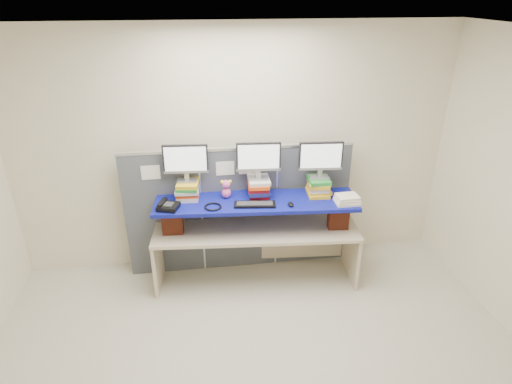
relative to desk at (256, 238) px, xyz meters
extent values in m
cube|color=#F0E4C5|center=(-0.15, -1.47, 0.85)|extent=(5.00, 4.00, 2.80)
cube|color=beige|center=(-0.15, -1.47, -0.54)|extent=(5.00, 4.00, 0.01)
cube|color=white|center=(-0.15, -1.47, 2.25)|extent=(5.00, 4.00, 0.01)
cube|color=#444951|center=(-1.02, 0.31, 0.20)|extent=(0.85, 0.05, 1.50)
cube|color=#444951|center=(-0.15, 0.31, 0.20)|extent=(0.85, 0.05, 1.50)
cube|color=#444951|center=(0.72, 0.31, 0.20)|extent=(0.85, 0.05, 1.50)
cube|color=silver|center=(-0.15, 0.31, 0.97)|extent=(2.60, 0.06, 0.03)
cube|color=white|center=(-1.10, 0.28, 0.75)|extent=(0.20, 0.00, 0.16)
cube|color=white|center=(-0.30, 0.28, 0.75)|extent=(0.20, 0.00, 0.16)
cube|color=white|center=(-0.05, 0.28, 0.75)|extent=(0.20, 0.00, 0.16)
cube|color=white|center=(0.75, 0.28, 0.75)|extent=(0.20, 0.00, 0.16)
cube|color=beige|center=(0.00, 0.00, 0.12)|extent=(2.29, 0.84, 0.04)
cube|color=beige|center=(-1.10, 0.09, -0.22)|extent=(0.09, 0.61, 0.65)
cube|color=beige|center=(1.10, -0.09, -0.22)|extent=(0.09, 0.61, 0.65)
cube|color=maroon|center=(-0.90, 0.03, 0.29)|extent=(0.23, 0.14, 0.30)
cube|color=maroon|center=(0.89, -0.13, 0.29)|extent=(0.23, 0.14, 0.30)
cube|color=#0A086D|center=(0.00, 0.00, 0.46)|extent=(2.20, 0.72, 0.04)
cube|color=#BCB9B3|center=(-0.72, 0.17, 0.50)|extent=(0.25, 0.29, 0.04)
cube|color=#E64A15|center=(-0.72, 0.18, 0.54)|extent=(0.26, 0.28, 0.04)
cube|color=#BCB9B3|center=(-0.72, 0.18, 0.58)|extent=(0.27, 0.31, 0.03)
cube|color=#22812D|center=(-0.71, 0.18, 0.62)|extent=(0.26, 0.32, 0.03)
cube|color=gold|center=(-0.71, 0.17, 0.65)|extent=(0.26, 0.31, 0.04)
cube|color=maroon|center=(0.05, 0.13, 0.50)|extent=(0.24, 0.28, 0.05)
cube|color=navy|center=(0.04, 0.11, 0.54)|extent=(0.24, 0.30, 0.04)
cube|color=maroon|center=(0.04, 0.13, 0.59)|extent=(0.24, 0.31, 0.04)
cube|color=#E64A15|center=(0.04, 0.11, 0.63)|extent=(0.25, 0.31, 0.04)
cube|color=#BCB9B3|center=(0.05, 0.12, 0.66)|extent=(0.24, 0.30, 0.03)
cube|color=gold|center=(0.69, 0.05, 0.50)|extent=(0.24, 0.29, 0.04)
cube|color=gold|center=(0.71, 0.06, 0.53)|extent=(0.24, 0.28, 0.03)
cube|color=#BCB9B3|center=(0.70, 0.06, 0.57)|extent=(0.25, 0.29, 0.04)
cube|color=gold|center=(0.70, 0.06, 0.61)|extent=(0.26, 0.31, 0.05)
cube|color=#22812D|center=(0.70, 0.05, 0.65)|extent=(0.23, 0.27, 0.04)
cube|color=#939297|center=(-0.72, 0.18, 0.68)|extent=(0.22, 0.15, 0.01)
cube|color=#939297|center=(-0.72, 0.18, 0.73)|extent=(0.05, 0.04, 0.08)
cube|color=black|center=(-0.72, 0.18, 0.93)|extent=(0.47, 0.07, 0.31)
cube|color=white|center=(-0.72, 0.16, 0.93)|extent=(0.43, 0.04, 0.27)
cube|color=#939297|center=(0.04, 0.12, 0.69)|extent=(0.22, 0.15, 0.01)
cube|color=#939297|center=(0.04, 0.12, 0.73)|extent=(0.05, 0.04, 0.08)
cube|color=black|center=(0.04, 0.12, 0.93)|extent=(0.47, 0.07, 0.31)
cube|color=white|center=(0.04, 0.10, 0.93)|extent=(0.43, 0.04, 0.27)
cube|color=#939297|center=(0.71, 0.06, 0.68)|extent=(0.22, 0.15, 0.01)
cube|color=#939297|center=(0.71, 0.06, 0.73)|extent=(0.05, 0.04, 0.08)
cube|color=black|center=(0.71, 0.06, 0.93)|extent=(0.47, 0.07, 0.31)
cube|color=white|center=(0.71, 0.04, 0.93)|extent=(0.43, 0.04, 0.27)
cube|color=black|center=(-0.03, -0.12, 0.49)|extent=(0.45, 0.20, 0.02)
cube|color=#2F3032|center=(-0.03, -0.12, 0.50)|extent=(0.38, 0.14, 0.00)
ellipsoid|color=black|center=(0.34, -0.17, 0.49)|extent=(0.10, 0.12, 0.03)
cube|color=black|center=(-0.92, -0.06, 0.50)|extent=(0.25, 0.24, 0.05)
cube|color=#2F3032|center=(-0.92, -0.06, 0.53)|extent=(0.13, 0.13, 0.01)
cube|color=black|center=(-0.98, -0.04, 0.55)|extent=(0.10, 0.19, 0.04)
torus|color=black|center=(-0.47, -0.10, 0.49)|extent=(0.18, 0.18, 0.02)
ellipsoid|color=#EF5BA8|center=(-0.31, 0.11, 0.54)|extent=(0.10, 0.09, 0.12)
sphere|color=#EF5BA8|center=(-0.31, 0.11, 0.64)|extent=(0.09, 0.09, 0.09)
sphere|color=yellow|center=(-0.35, 0.11, 0.67)|extent=(0.04, 0.04, 0.04)
sphere|color=yellow|center=(-0.27, 0.11, 0.67)|extent=(0.04, 0.04, 0.04)
cube|color=white|center=(0.94, -0.20, 0.49)|extent=(0.25, 0.20, 0.03)
cube|color=white|center=(0.94, -0.20, 0.52)|extent=(0.24, 0.19, 0.03)
cube|color=white|center=(0.94, -0.20, 0.55)|extent=(0.23, 0.18, 0.03)
camera|label=1|loc=(-0.59, -4.05, 2.54)|focal=30.00mm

